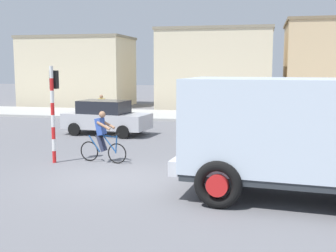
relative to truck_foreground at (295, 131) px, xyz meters
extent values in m
plane|color=slate|center=(-4.98, 0.93, -1.67)|extent=(120.00, 120.00, 0.00)
cube|color=#ADADA8|center=(-4.98, 16.25, -1.59)|extent=(80.00, 5.00, 0.16)
cube|color=silver|center=(0.03, 0.00, 0.13)|extent=(5.40, 2.96, 2.20)
cube|color=#2D3338|center=(0.03, 0.00, -1.05)|extent=(5.30, 2.90, 0.16)
cube|color=silver|center=(-2.66, 0.24, -0.87)|extent=(0.45, 2.39, 0.36)
cube|color=black|center=(-2.51, 0.23, 0.63)|extent=(0.31, 2.13, 0.70)
torus|color=black|center=(-1.69, -1.13, -1.12)|extent=(1.12, 0.34, 1.10)
cylinder|color=red|center=(-1.69, -1.13, -1.12)|extent=(0.52, 0.34, 0.50)
torus|color=black|center=(-1.46, 1.42, -1.12)|extent=(1.12, 0.34, 1.10)
cylinder|color=red|center=(-1.46, 1.42, -1.12)|extent=(0.52, 0.34, 0.50)
torus|color=black|center=(-5.41, 2.70, -1.33)|extent=(0.68, 0.14, 0.68)
torus|color=black|center=(-6.45, 2.85, -1.33)|extent=(0.68, 0.14, 0.68)
cylinder|color=#1E4C8C|center=(-5.76, 2.75, -0.76)|extent=(0.60, 0.13, 0.09)
cylinder|color=#1E4C8C|center=(-5.70, 2.74, -1.01)|extent=(0.51, 0.12, 0.57)
cylinder|color=#1E4C8C|center=(-6.25, 2.82, -1.06)|extent=(0.44, 0.11, 0.57)
cylinder|color=#1E4C8C|center=(-5.44, 2.70, -1.03)|extent=(0.10, 0.06, 0.59)
cylinder|color=black|center=(-5.46, 2.71, -0.72)|extent=(0.10, 0.50, 0.03)
cube|color=black|center=(-6.05, 2.79, -0.79)|extent=(0.25, 0.15, 0.06)
cube|color=#3351A8|center=(-6.00, 2.78, -0.46)|extent=(0.34, 0.36, 0.59)
sphere|color=#9E7051|center=(-5.93, 2.77, -0.06)|extent=(0.22, 0.22, 0.22)
cylinder|color=#2D334C|center=(-5.96, 2.88, -1.02)|extent=(0.32, 0.16, 0.57)
cylinder|color=#9E7051|center=(-5.78, 2.91, -0.41)|extent=(0.50, 0.16, 0.29)
cylinder|color=#2D334C|center=(-5.99, 2.68, -1.02)|extent=(0.32, 0.16, 0.57)
cylinder|color=#9E7051|center=(-5.83, 2.60, -0.41)|extent=(0.50, 0.16, 0.29)
cylinder|color=red|center=(-7.50, 2.37, -1.47)|extent=(0.12, 0.12, 0.40)
cylinder|color=white|center=(-7.50, 2.37, -1.07)|extent=(0.12, 0.12, 0.40)
cylinder|color=red|center=(-7.50, 2.37, -0.67)|extent=(0.12, 0.12, 0.40)
cylinder|color=white|center=(-7.50, 2.37, -0.27)|extent=(0.12, 0.12, 0.40)
cylinder|color=red|center=(-7.50, 2.37, 0.13)|extent=(0.12, 0.12, 0.40)
cylinder|color=white|center=(-7.50, 2.37, 0.53)|extent=(0.12, 0.12, 0.40)
cylinder|color=red|center=(-7.50, 2.37, 0.93)|extent=(0.12, 0.12, 0.40)
cylinder|color=white|center=(-7.50, 2.37, 1.33)|extent=(0.12, 0.12, 0.40)
cube|color=black|center=(-7.50, 2.55, 1.08)|extent=(0.24, 0.20, 0.60)
sphere|color=green|center=(-7.50, 2.67, 1.08)|extent=(0.14, 0.14, 0.14)
cube|color=white|center=(0.30, 6.19, -1.02)|extent=(4.14, 2.06, 0.70)
cube|color=black|center=(0.45, 6.18, -0.37)|extent=(2.32, 1.64, 0.60)
cylinder|color=black|center=(-1.02, 5.46, -1.37)|extent=(0.61, 0.23, 0.60)
cylinder|color=black|center=(-0.86, 7.15, -1.37)|extent=(0.61, 0.23, 0.60)
cylinder|color=black|center=(1.45, 5.23, -1.37)|extent=(0.61, 0.23, 0.60)
cylinder|color=black|center=(1.61, 6.93, -1.37)|extent=(0.61, 0.23, 0.60)
cube|color=#B7B7BC|center=(-7.92, 8.44, -1.02)|extent=(4.18, 2.19, 0.70)
cube|color=black|center=(-8.07, 8.46, -0.37)|extent=(2.37, 1.71, 0.60)
cylinder|color=black|center=(-6.59, 9.13, -1.37)|extent=(0.62, 0.25, 0.60)
cylinder|color=black|center=(-6.80, 7.44, -1.37)|extent=(0.62, 0.25, 0.60)
cylinder|color=black|center=(-9.05, 9.44, -1.37)|extent=(0.62, 0.25, 0.60)
cylinder|color=black|center=(-9.26, 7.76, -1.37)|extent=(0.62, 0.25, 0.60)
cube|color=red|center=(2.47, 11.88, -1.02)|extent=(4.01, 1.73, 0.70)
cube|color=black|center=(2.62, 11.88, -0.37)|extent=(2.21, 1.46, 0.60)
cylinder|color=black|center=(1.23, 11.02, -1.37)|extent=(0.60, 0.18, 0.60)
cylinder|color=black|center=(1.22, 12.72, -1.37)|extent=(0.60, 0.18, 0.60)
cylinder|color=#2D334C|center=(-9.58, 12.04, -1.24)|extent=(0.22, 0.22, 0.85)
cube|color=gold|center=(-9.58, 12.04, -0.54)|extent=(0.34, 0.22, 0.56)
sphere|color=#9E7051|center=(-9.58, 12.04, -0.15)|extent=(0.20, 0.20, 0.20)
cube|color=beige|center=(-15.63, 22.44, 1.01)|extent=(8.35, 5.10, 5.36)
cube|color=gray|center=(-15.63, 22.44, 3.79)|extent=(8.51, 5.20, 0.20)
cube|color=beige|center=(-4.45, 23.49, 1.23)|extent=(8.34, 7.07, 5.79)
cube|color=gray|center=(-4.45, 23.49, 4.23)|extent=(8.50, 7.21, 0.20)
camera|label=1|loc=(-0.72, -10.57, 1.52)|focal=46.23mm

